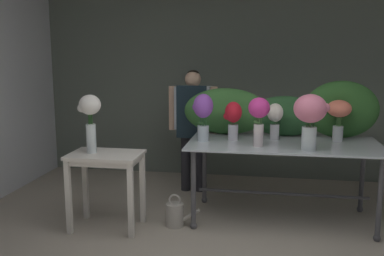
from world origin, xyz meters
name	(u,v)px	position (x,y,z in m)	size (l,w,h in m)	color
ground_plane	(236,217)	(0.00, 1.67, 0.00)	(7.62, 7.62, 0.00)	#9E9384
wall_back	(246,77)	(0.00, 3.33, 1.41)	(5.86, 0.12, 2.83)	slate
display_table_glass	(283,154)	(0.48, 1.68, 0.72)	(1.96, 0.98, 0.84)	silver
side_table_white	(106,165)	(-1.27, 1.17, 0.66)	(0.71, 0.49, 0.78)	silver
florist	(193,118)	(-0.61, 2.49, 0.95)	(0.62, 0.24, 1.54)	#232328
foliage_backdrop	(280,112)	(0.44, 2.05, 1.11)	(2.12, 0.30, 0.62)	#387033
vase_violet_carnations	(203,112)	(-0.36, 1.62, 1.14)	(0.22, 0.21, 0.50)	silver
vase_rosy_lilies	(310,114)	(0.70, 1.37, 1.19)	(0.33, 0.31, 0.54)	silver
vase_ivory_snapdragons	(275,118)	(0.39, 1.82, 1.07)	(0.17, 0.17, 0.39)	silver
vase_crimson_stock	(233,118)	(-0.05, 1.73, 1.08)	(0.20, 0.18, 0.41)	silver
vase_magenta_hydrangea	(259,115)	(0.22, 1.46, 1.15)	(0.21, 0.21, 0.49)	silver
vase_coral_ranunculus	(339,113)	(1.04, 1.83, 1.14)	(0.25, 0.25, 0.44)	silver
vase_white_roses_tall	(90,115)	(-1.41, 1.17, 1.16)	(0.23, 0.21, 0.58)	silver
watering_can	(175,214)	(-0.59, 1.32, 0.13)	(0.35, 0.18, 0.34)	#B7B2A8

